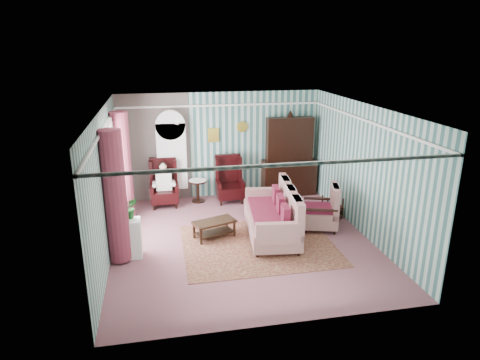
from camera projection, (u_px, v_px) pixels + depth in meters
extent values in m
plane|color=#884F5A|center=(242.00, 240.00, 9.40)|extent=(6.00, 6.00, 0.00)
cube|color=#386661|center=(221.00, 145.00, 11.76)|extent=(5.50, 0.02, 2.90)
cube|color=#386661|center=(283.00, 239.00, 6.15)|extent=(5.50, 0.02, 2.90)
cube|color=#386661|center=(106.00, 185.00, 8.45)|extent=(0.02, 6.00, 2.90)
cube|color=#386661|center=(364.00, 170.00, 9.46)|extent=(0.02, 6.00, 2.90)
cube|color=white|center=(242.00, 108.00, 8.51)|extent=(5.50, 6.00, 0.02)
cube|color=#844357|center=(154.00, 148.00, 11.42)|extent=(1.90, 0.01, 2.90)
cube|color=white|center=(242.00, 125.00, 8.62)|extent=(5.50, 6.00, 0.05)
cube|color=white|center=(110.00, 172.00, 8.99)|extent=(0.04, 1.50, 1.90)
cylinder|color=brown|center=(115.00, 197.00, 8.10)|extent=(0.44, 0.44, 2.60)
cylinder|color=brown|center=(122.00, 167.00, 10.06)|extent=(0.44, 0.44, 2.60)
cube|color=gold|center=(213.00, 135.00, 11.60)|extent=(0.30, 0.03, 0.38)
cube|color=silver|center=(172.00, 161.00, 11.46)|extent=(0.80, 0.28, 2.24)
cube|color=black|center=(290.00, 154.00, 11.93)|extent=(1.50, 0.56, 2.36)
cube|color=black|center=(164.00, 183.00, 11.20)|extent=(0.76, 0.80, 1.25)
cube|color=black|center=(230.00, 179.00, 11.52)|extent=(0.76, 0.80, 1.25)
cylinder|color=black|center=(198.00, 191.00, 11.61)|extent=(0.50, 0.50, 0.60)
cube|color=black|center=(332.00, 206.00, 10.61)|extent=(0.45, 0.38, 0.54)
cube|color=white|center=(128.00, 239.00, 8.56)|extent=(0.55, 0.35, 0.80)
cube|color=#461917|center=(258.00, 245.00, 9.17)|extent=(3.20, 2.60, 0.01)
cube|color=beige|center=(271.00, 214.00, 9.49)|extent=(1.25, 2.38, 1.04)
cube|color=beige|center=(320.00, 209.00, 9.88)|extent=(1.02, 1.06, 0.93)
cube|color=black|center=(214.00, 229.00, 9.48)|extent=(1.02, 0.73, 0.40)
imported|color=#174918|center=(122.00, 211.00, 8.28)|extent=(0.48, 0.44, 0.47)
imported|color=#1C4B17|center=(131.00, 208.00, 8.47)|extent=(0.25, 0.20, 0.43)
imported|color=#1D591B|center=(121.00, 210.00, 8.47)|extent=(0.21, 0.21, 0.36)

